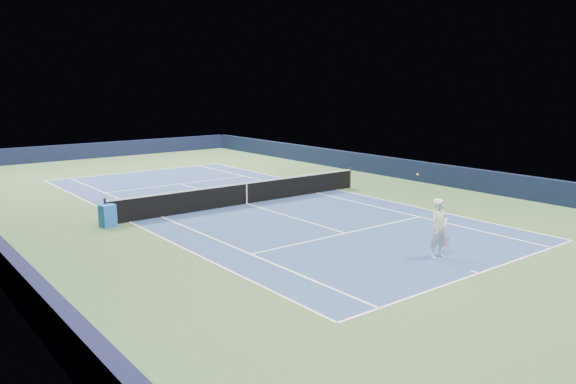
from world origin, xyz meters
TOP-DOWN VIEW (x-y plane):
  - ground at (0.00, 0.00)m, footprint 40.00×40.00m
  - wall_far at (0.00, 19.82)m, footprint 22.00×0.35m
  - wall_right at (10.82, 0.00)m, footprint 0.35×40.00m
  - court_surface at (0.00, 0.00)m, footprint 10.97×23.77m
  - baseline_far at (0.00, 11.88)m, footprint 10.97×0.08m
  - baseline_near at (0.00, -11.88)m, footprint 10.97×0.08m
  - sideline_doubles_right at (5.49, 0.00)m, footprint 0.08×23.77m
  - sideline_doubles_left at (-5.49, 0.00)m, footprint 0.08×23.77m
  - sideline_singles_right at (4.12, 0.00)m, footprint 0.08×23.77m
  - sideline_singles_left at (-4.12, 0.00)m, footprint 0.08×23.77m
  - service_line_far at (0.00, 6.40)m, footprint 8.23×0.08m
  - service_line_near at (0.00, -6.40)m, footprint 8.23×0.08m
  - center_service_line at (0.00, 0.00)m, footprint 0.08×12.80m
  - center_mark_far at (0.00, 11.73)m, footprint 0.08×0.30m
  - center_mark_near at (0.00, -11.73)m, footprint 0.08×0.30m
  - tennis_net at (0.00, 0.00)m, footprint 12.90×0.10m
  - sponsor_cube at (-6.40, -0.20)m, footprint 0.60×0.55m
  - tennis_player at (0.29, -10.22)m, footprint 0.84×1.28m

SIDE VIEW (x-z plane):
  - ground at x=0.00m, z-range 0.00..0.00m
  - court_surface at x=0.00m, z-range 0.00..0.01m
  - baseline_far at x=0.00m, z-range 0.01..0.01m
  - baseline_near at x=0.00m, z-range 0.01..0.01m
  - sideline_doubles_right at x=5.49m, z-range 0.01..0.01m
  - sideline_doubles_left at x=-5.49m, z-range 0.01..0.01m
  - sideline_singles_right at x=4.12m, z-range 0.01..0.01m
  - sideline_singles_left at x=-4.12m, z-range 0.01..0.01m
  - service_line_far at x=0.00m, z-range 0.01..0.01m
  - service_line_near at x=0.00m, z-range 0.01..0.01m
  - center_service_line at x=0.00m, z-range 0.01..0.01m
  - center_mark_far at x=0.00m, z-range 0.01..0.01m
  - center_mark_near at x=0.00m, z-range 0.01..0.01m
  - sponsor_cube at x=-6.40m, z-range 0.00..0.85m
  - tennis_net at x=0.00m, z-range -0.03..1.04m
  - wall_far at x=0.00m, z-range 0.00..1.10m
  - wall_right at x=10.82m, z-range 0.00..1.10m
  - tennis_player at x=0.29m, z-range -0.32..2.18m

